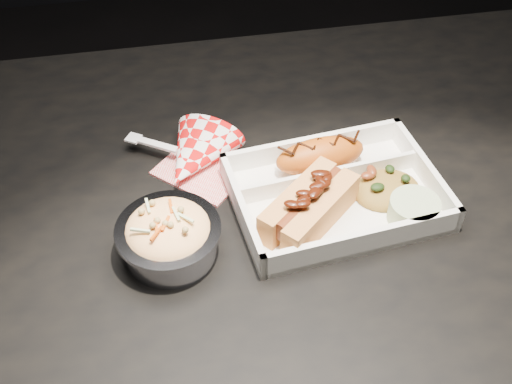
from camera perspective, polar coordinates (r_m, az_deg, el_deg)
dining_table at (r=0.88m, az=5.04°, el=-5.02°), size 1.20×0.80×0.75m
food_tray at (r=0.80m, az=7.02°, el=-0.32°), size 0.27×0.21×0.04m
fried_pastry at (r=0.83m, az=5.72°, el=3.27°), size 0.12×0.06×0.05m
hotdog at (r=0.76m, az=4.77°, el=-1.19°), size 0.14×0.13×0.06m
fried_rice_mound at (r=0.81m, az=11.66°, el=0.72°), size 0.09×0.08×0.03m
cupcake_liner at (r=0.79m, az=13.83°, el=-1.63°), size 0.06×0.06×0.03m
foil_coleslaw_cup at (r=0.73m, az=-7.77°, el=-3.80°), size 0.12×0.12×0.07m
napkin_fork at (r=0.84m, az=-5.52°, el=3.09°), size 0.17×0.15×0.10m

